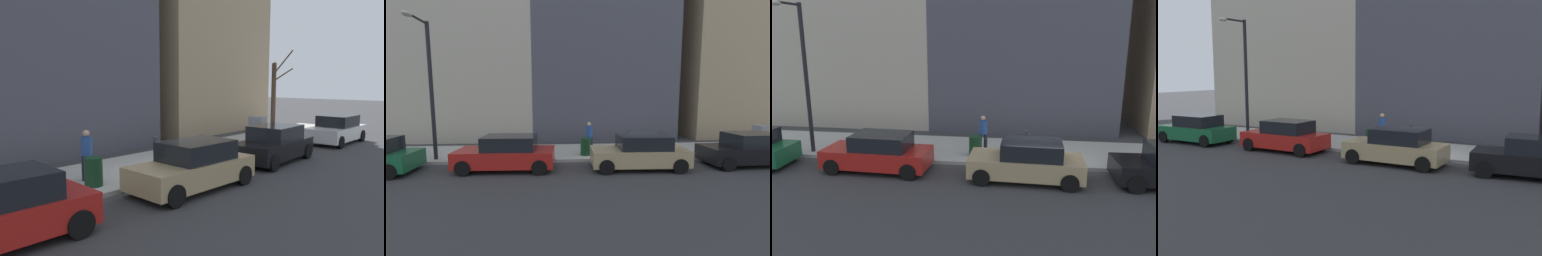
% 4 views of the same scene
% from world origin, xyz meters
% --- Properties ---
extents(ground_plane, '(120.00, 120.00, 0.00)m').
position_xyz_m(ground_plane, '(0.00, 0.00, 0.00)').
color(ground_plane, '#38383A').
extents(sidewalk, '(4.00, 36.00, 0.15)m').
position_xyz_m(sidewalk, '(2.00, 0.00, 0.07)').
color(sidewalk, '#B2AFA8').
rests_on(sidewalk, ground).
extents(parked_car_black, '(2.04, 4.26, 1.52)m').
position_xyz_m(parked_car_black, '(-1.11, -4.90, 0.74)').
color(parked_car_black, black).
rests_on(parked_car_black, ground).
extents(parked_car_tan, '(2.05, 4.26, 1.52)m').
position_xyz_m(parked_car_tan, '(-1.30, 0.40, 0.74)').
color(parked_car_tan, tan).
rests_on(parked_car_tan, ground).
extents(parked_car_red, '(2.06, 4.27, 1.52)m').
position_xyz_m(parked_car_red, '(-1.03, 6.27, 0.74)').
color(parked_car_red, red).
rests_on(parked_car_red, ground).
extents(parked_car_green, '(1.95, 4.22, 1.52)m').
position_xyz_m(parked_car_green, '(-1.22, 12.08, 0.74)').
color(parked_car_green, '#196038').
rests_on(parked_car_green, ground).
extents(parking_meter, '(0.14, 0.10, 1.35)m').
position_xyz_m(parking_meter, '(0.45, 0.41, 0.98)').
color(parking_meter, slate).
rests_on(parking_meter, sidewalk).
extents(streetlamp, '(1.97, 0.32, 6.50)m').
position_xyz_m(streetlamp, '(0.28, 10.02, 4.02)').
color(streetlamp, black).
rests_on(streetlamp, sidewalk).
extents(trash_bin, '(0.56, 0.56, 0.90)m').
position_xyz_m(trash_bin, '(0.90, 2.58, 0.60)').
color(trash_bin, '#14381E').
rests_on(trash_bin, sidewalk).
extents(pedestrian_near_meter, '(0.36, 0.40, 1.66)m').
position_xyz_m(pedestrian_near_meter, '(1.65, 2.32, 1.09)').
color(pedestrian_near_meter, '#1E1E2D').
rests_on(pedestrian_near_meter, sidewalk).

